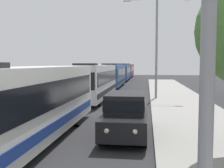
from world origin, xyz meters
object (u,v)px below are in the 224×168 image
Objects in this scene: bus_fourth_in_line at (122,72)px; bus_rear at (127,70)px; bus_second_in_line at (94,81)px; streetlamp_mid at (157,37)px; bus_lead at (29,102)px; white_suv at (126,113)px; bus_middle at (113,75)px.

bus_rear is at bearing 90.00° from bus_fourth_in_line.
bus_fourth_in_line is at bearing 90.00° from bus_second_in_line.
streetlamp_mid reaches higher than bus_rear.
bus_lead reaches higher than white_suv.
streetlamp_mid is at bearing -78.21° from bus_fourth_in_line.
white_suv is (3.70, -11.61, -0.66)m from bus_second_in_line.
streetlamp_mid is at bearing -82.12° from bus_rear.
bus_middle is 26.74m from bus_rear.
streetlamp_mid is (5.40, 14.07, 3.79)m from bus_lead.
bus_lead and bus_middle have the same top height.
white_suv is 13.35m from streetlamp_mid.
streetlamp_mid is at bearing 9.06° from bus_second_in_line.
bus_middle is 1.01× the size of bus_rear.
bus_lead is 53.07m from bus_rear.
bus_middle is 25.02m from white_suv.
bus_second_in_line is 1.03× the size of bus_fourth_in_line.
white_suv is (3.70, -38.34, -0.66)m from bus_fourth_in_line.
bus_second_in_line is at bearing -90.00° from bus_middle.
bus_rear is 2.59× the size of white_suv.
streetlamp_mid reaches higher than bus_fourth_in_line.
streetlamp_mid is at bearing 82.24° from white_suv.
white_suv is at bearing -85.89° from bus_rear.
bus_middle is at bearing 98.50° from white_suv.
bus_lead is 0.99× the size of bus_rear.
bus_middle is at bearing -90.00° from bus_rear.
streetlamp_mid is (5.40, -12.26, 3.79)m from bus_middle.
bus_lead is 13.21m from bus_second_in_line.
bus_fourth_in_line is 38.52m from white_suv.
bus_rear is 1.35× the size of streetlamp_mid.
bus_middle is 13.93m from streetlamp_mid.
bus_second_in_line is at bearing -90.00° from bus_rear.
bus_lead and bus_rear have the same top height.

